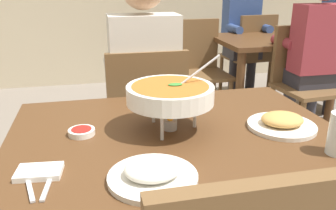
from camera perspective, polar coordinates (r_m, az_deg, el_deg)
name	(u,v)px	position (r m, az deg, el deg)	size (l,w,h in m)	color
dining_table_main	(177,162)	(1.25, 1.53, -9.36)	(1.14, 0.87, 0.74)	#51331C
chair_diner_main	(146,118)	(1.94, -3.70, -2.08)	(0.44, 0.44, 0.90)	brown
diner_main	(144,75)	(1.90, -4.02, 4.91)	(0.40, 0.45, 1.31)	#2D2D38
curry_bowl	(170,95)	(1.19, 0.36, 1.73)	(0.33, 0.30, 0.26)	silver
rice_plate	(153,173)	(0.93, -2.52, -11.09)	(0.24, 0.24, 0.06)	white
appetizer_plate	(282,123)	(1.30, 18.15, -2.76)	(0.24, 0.24, 0.06)	white
sauce_dish	(82,132)	(1.22, -13.97, -4.26)	(0.09, 0.09, 0.02)	white
napkin_folded	(39,172)	(1.02, -20.35, -10.24)	(0.12, 0.08, 0.02)	white
fork_utensil	(29,184)	(0.98, -21.83, -11.94)	(0.01, 0.17, 0.01)	silver
spoon_utensil	(49,182)	(0.98, -18.88, -11.81)	(0.01, 0.17, 0.01)	silver
dining_table_far	(271,52)	(3.36, 16.49, 8.30)	(1.00, 0.80, 0.74)	#51331C
chair_bg_middle	(251,52)	(3.83, 13.45, 8.46)	(0.49, 0.49, 0.90)	brown
chair_bg_right	(302,77)	(2.95, 21.13, 4.33)	(0.48, 0.48, 0.90)	brown
chair_bg_corner	(199,64)	(3.18, 5.16, 6.65)	(0.46, 0.46, 0.90)	brown
patron_bg_middle	(242,29)	(3.83, 12.04, 12.14)	(0.40, 0.45, 1.31)	#2D2D38
patron_bg_right	(314,48)	(2.89, 22.77, 8.62)	(0.40, 0.45, 1.31)	#2D2D38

